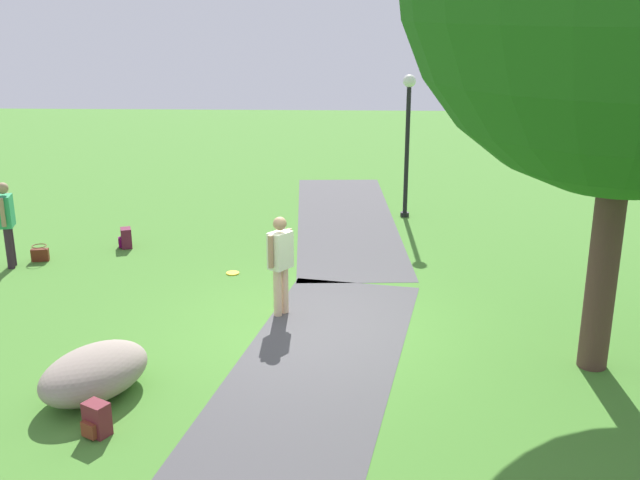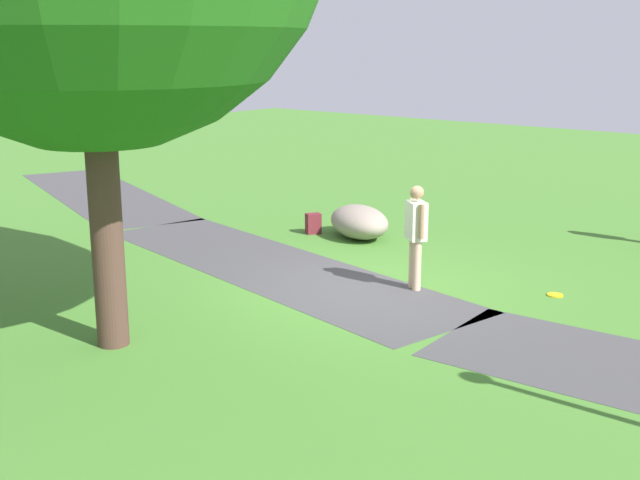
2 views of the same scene
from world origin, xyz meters
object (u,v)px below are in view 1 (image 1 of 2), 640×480
backpack_by_boulder (96,420)px  frisbee_on_grass (233,273)px  lawn_boulder (95,373)px  woman_with_handbag (6,219)px  handbag_on_grass (40,254)px  man_near_boulder (280,259)px  spare_backpack_on_lawn (126,238)px  lamp_post (408,130)px

backpack_by_boulder → frisbee_on_grass: (-5.35, 0.75, -0.18)m
lawn_boulder → frisbee_on_grass: (-4.45, 1.05, -0.30)m
woman_with_handbag → handbag_on_grass: 0.95m
man_near_boulder → spare_backpack_on_lawn: (-3.24, -3.41, -0.72)m
spare_backpack_on_lawn → frisbee_on_grass: spare_backpack_on_lawn is taller
lamp_post → handbag_on_grass: (3.38, -7.16, -1.86)m
handbag_on_grass → man_near_boulder: bearing=63.8°
handbag_on_grass → backpack_by_boulder: size_ratio=0.84×
lamp_post → handbag_on_grass: lamp_post is taller
handbag_on_grass → backpack_by_boulder: backpack_by_boulder is taller
lamp_post → handbag_on_grass: 8.13m
backpack_by_boulder → man_near_boulder: bearing=153.1°
backpack_by_boulder → lawn_boulder: bearing=-161.4°
frisbee_on_grass → handbag_on_grass: bearing=-98.4°
lamp_post → spare_backpack_on_lawn: 6.53m
man_near_boulder → handbag_on_grass: 5.42m
woman_with_handbag → frisbee_on_grass: bearing=87.1°
lawn_boulder → handbag_on_grass: size_ratio=5.43×
man_near_boulder → frisbee_on_grass: size_ratio=6.80×
backpack_by_boulder → frisbee_on_grass: bearing=172.0°
frisbee_on_grass → lawn_boulder: bearing=-13.3°
handbag_on_grass → frisbee_on_grass: handbag_on_grass is taller
lamp_post → man_near_boulder: size_ratio=2.01×
lamp_post → lawn_boulder: (8.38, -4.45, -1.69)m
lamp_post → woman_with_handbag: 8.49m
spare_backpack_on_lawn → woman_with_handbag: bearing=-55.8°
man_near_boulder → spare_backpack_on_lawn: 4.76m
lawn_boulder → backpack_by_boulder: bearing=18.6°
lawn_boulder → woman_with_handbag: 5.64m
woman_with_handbag → spare_backpack_on_lawn: size_ratio=4.03×
spare_backpack_on_lawn → frisbee_on_grass: bearing=58.8°
frisbee_on_grass → man_near_boulder: bearing=30.0°
frisbee_on_grass → backpack_by_boulder: bearing=-8.0°
spare_backpack_on_lawn → lamp_post: bearing=113.5°
lamp_post → backpack_by_boulder: bearing=-24.0°
lawn_boulder → woman_with_handbag: size_ratio=1.14×
handbag_on_grass → frisbee_on_grass: 3.81m
frisbee_on_grass → spare_backpack_on_lawn: bearing=-121.2°
lawn_boulder → handbag_on_grass: bearing=-151.6°
woman_with_handbag → spare_backpack_on_lawn: 2.29m
woman_with_handbag → frisbee_on_grass: (0.21, 4.16, -0.92)m
lamp_post → spare_backpack_on_lawn: size_ratio=8.03×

